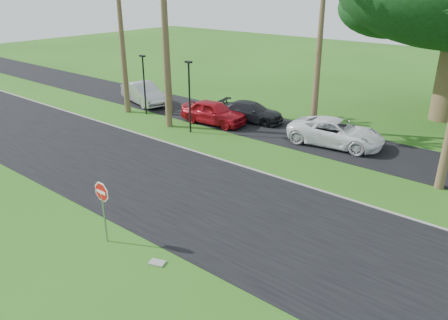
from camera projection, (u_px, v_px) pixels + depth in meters
ground at (157, 208)px, 19.12m from camera, size 120.00×120.00×0.00m
road at (188, 192)px, 20.55m from camera, size 120.00×8.00×0.02m
parking_strip at (301, 136)px, 28.06m from camera, size 120.00×5.00×0.02m
curb at (240, 166)px, 23.44m from camera, size 120.00×0.12×0.06m
stop_sign_near at (103, 200)px, 16.01m from camera, size 1.05×0.07×2.62m
streetlight_left at (144, 81)px, 31.71m from camera, size 0.45×0.25×4.34m
streetlight_right at (189, 93)px, 27.71m from camera, size 0.45×0.25×4.64m
car_silver at (144, 94)px, 35.05m from camera, size 5.38×3.00×1.68m
car_red at (214, 113)px, 30.12m from camera, size 4.89×2.36×1.61m
car_dark at (251, 112)px, 30.71m from camera, size 4.94×2.72×1.36m
car_minivan at (336, 133)px, 26.17m from camera, size 5.96×3.33×1.58m
utility_slab at (157, 263)px, 15.35m from camera, size 0.64×0.52×0.06m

